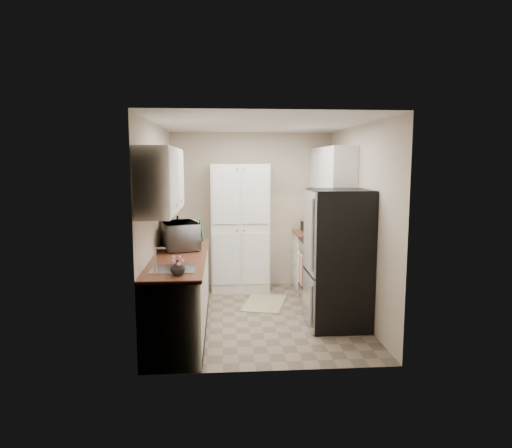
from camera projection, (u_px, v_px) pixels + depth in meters
name	position (u px, v px, depth m)	size (l,w,h in m)	color
ground	(259.00, 316.00, 6.04)	(3.20, 3.20, 0.00)	#7A6B56
room_shell	(258.00, 194.00, 5.81)	(2.64, 3.24, 2.52)	beige
pantry_cabinet	(240.00, 228.00, 7.19)	(0.90, 0.55, 2.00)	silver
base_cabinet_left	(180.00, 295.00, 5.48)	(0.60, 2.30, 0.88)	silver
countertop_left	(180.00, 257.00, 5.42)	(0.63, 2.33, 0.04)	brown
base_cabinet_right	(315.00, 263.00, 7.23)	(0.60, 0.80, 0.88)	silver
countertop_right	(316.00, 234.00, 7.17)	(0.63, 0.83, 0.04)	brown
electric_range	(326.00, 273.00, 6.43)	(0.71, 0.78, 1.13)	#B7B7BC
refrigerator	(338.00, 259.00, 5.59)	(0.70, 0.72, 1.70)	#B7B7BC
microwave	(180.00, 235.00, 5.84)	(0.62, 0.42, 0.34)	#B2B3B7
wine_bottle	(178.00, 230.00, 6.30)	(0.09, 0.09, 0.34)	black
flower_vase	(178.00, 268.00, 4.48)	(0.15, 0.15, 0.15)	silver
cutting_board	(199.00, 229.00, 6.49)	(0.02, 0.25, 0.31)	#3D8543
toaster_oven	(313.00, 227.00, 7.14)	(0.28, 0.36, 0.21)	#B0B0B5
fruit_basket	(314.00, 217.00, 7.13)	(0.25, 0.25, 0.10)	orange
kitchen_mat	(264.00, 303.00, 6.58)	(0.53, 0.86, 0.01)	tan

